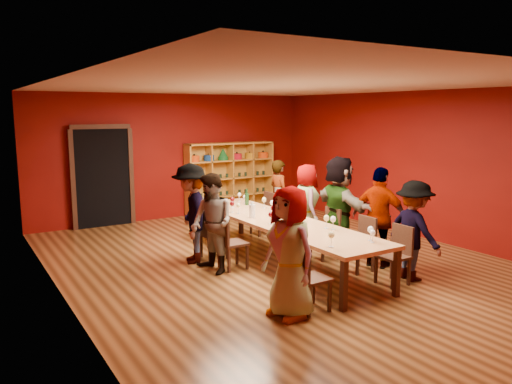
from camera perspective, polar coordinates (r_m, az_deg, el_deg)
room_shell at (r=8.37m, az=2.81°, el=1.77°), size 7.10×9.10×3.04m
tasting_table at (r=8.52m, az=2.77°, el=-3.58°), size 1.10×4.50×0.75m
doorway at (r=11.73m, az=-17.17°, el=1.64°), size 1.40×0.17×2.30m
shelving_unit at (r=12.82m, az=-3.06°, el=2.02°), size 2.40×0.40×1.80m
chair_person_left_0 at (r=6.56m, az=5.81°, el=-9.40°), size 0.42×0.42×0.89m
person_left_0 at (r=6.30m, az=3.85°, el=-6.87°), size 0.56×0.88×1.68m
chair_person_left_2 at (r=8.23m, az=-3.13°, el=-5.49°), size 0.42×0.42×0.89m
person_left_2 at (r=8.02m, az=-5.05°, el=-3.60°), size 0.50×0.82×1.62m
chair_person_left_3 at (r=8.83m, az=-5.30°, el=-4.50°), size 0.42×0.42×0.89m
person_left_3 at (r=8.60m, az=-7.41°, el=-2.44°), size 0.80×1.20×1.71m
chair_person_right_0 at (r=7.85m, az=15.80°, el=-6.56°), size 0.42×0.42×0.89m
person_right_0 at (r=8.04m, az=17.59°, el=-4.23°), size 0.47×1.02×1.55m
chair_person_right_1 at (r=8.35m, az=12.03°, el=-5.48°), size 0.42×0.42×0.89m
person_right_1 at (r=8.53m, az=13.96°, el=-2.85°), size 0.74×1.08×1.68m
chair_person_right_2 at (r=8.96m, az=8.23°, el=-4.35°), size 0.42×0.42×0.89m
person_right_2 at (r=9.04m, az=9.49°, el=-1.63°), size 0.73×1.73×1.81m
chair_person_right_3 at (r=9.71m, az=4.49°, el=-3.23°), size 0.42×0.42×0.89m
person_right_3 at (r=9.82m, az=5.79°, el=-1.39°), size 0.66×0.87×1.57m
chair_person_right_4 at (r=10.57m, az=1.06°, el=-2.18°), size 0.42×0.42×0.89m
person_right_4 at (r=10.71m, az=2.64°, el=-0.48°), size 0.43×0.58×1.56m
wine_glass_0 at (r=8.05m, az=4.28°, el=-2.92°), size 0.08×0.08×0.20m
wine_glass_1 at (r=10.25m, az=-1.91°, el=-0.34°), size 0.07×0.07×0.18m
wine_glass_2 at (r=7.89m, az=8.81°, el=-3.15°), size 0.09×0.09×0.22m
wine_glass_3 at (r=9.02m, az=-2.01°, el=-1.61°), size 0.08×0.08×0.19m
wine_glass_4 at (r=7.23m, az=13.19°, el=-4.60°), size 0.08×0.08×0.19m
wine_glass_5 at (r=8.69m, az=4.15°, el=-1.96°), size 0.08×0.08×0.21m
wine_glass_6 at (r=9.98m, az=-1.29°, el=-0.62°), size 0.07×0.07×0.18m
wine_glass_7 at (r=7.95m, az=8.05°, el=-3.04°), size 0.09×0.09×0.22m
wine_glass_8 at (r=9.53m, az=0.93°, el=-0.94°), size 0.09×0.09×0.21m
wine_glass_9 at (r=7.44m, az=5.05°, el=-3.95°), size 0.08×0.08×0.20m
wine_glass_10 at (r=8.63m, az=5.07°, el=-2.13°), size 0.08×0.08×0.20m
wine_glass_11 at (r=9.24m, az=1.86°, el=-1.30°), size 0.08×0.08×0.20m
wine_glass_12 at (r=7.32m, az=12.97°, el=-4.27°), size 0.09×0.09×0.21m
wine_glass_13 at (r=8.21m, az=1.68°, el=-2.66°), size 0.08×0.08×0.20m
wine_glass_14 at (r=8.78m, az=1.92°, el=-1.93°), size 0.08×0.08×0.19m
wine_glass_15 at (r=9.81m, az=-4.78°, el=-0.63°), size 0.09×0.09×0.22m
wine_glass_16 at (r=9.56m, az=-2.72°, el=-0.90°), size 0.09×0.09×0.21m
wine_glass_17 at (r=6.88m, az=8.61°, el=-4.96°), size 0.09×0.09×0.22m
wine_glass_18 at (r=9.13m, az=-2.76°, el=-1.40°), size 0.09×0.09×0.21m
wine_glass_19 at (r=9.88m, az=-4.54°, el=-0.58°), size 0.09×0.09×0.22m
spittoon_bowl at (r=8.35m, az=4.16°, el=-3.02°), size 0.29×0.29×0.16m
carafe_a at (r=8.68m, az=-0.44°, el=-2.15°), size 0.12×0.12×0.27m
carafe_b at (r=8.43m, az=5.25°, el=-2.52°), size 0.12×0.12×0.28m
wine_bottle at (r=9.86m, az=-1.04°, el=-0.78°), size 0.10×0.10×0.33m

